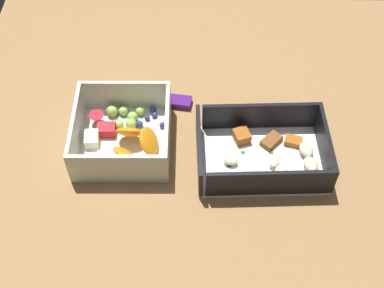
% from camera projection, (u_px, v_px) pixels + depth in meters
% --- Properties ---
extents(table_surface, '(0.80, 0.80, 0.02)m').
position_uv_depth(table_surface, '(199.00, 158.00, 0.84)').
color(table_surface, '#9E7547').
rests_on(table_surface, ground).
extents(pasta_container, '(0.20, 0.14, 0.06)m').
position_uv_depth(pasta_container, '(265.00, 154.00, 0.81)').
color(pasta_container, white).
rests_on(pasta_container, table_surface).
extents(fruit_bowl, '(0.15, 0.16, 0.06)m').
position_uv_depth(fruit_bowl, '(123.00, 135.00, 0.82)').
color(fruit_bowl, silver).
rests_on(fruit_bowl, table_surface).
extents(candy_bar, '(0.07, 0.03, 0.01)m').
position_uv_depth(candy_bar, '(171.00, 101.00, 0.89)').
color(candy_bar, '#51197A').
rests_on(candy_bar, table_surface).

